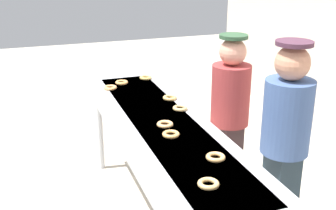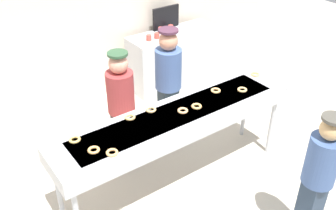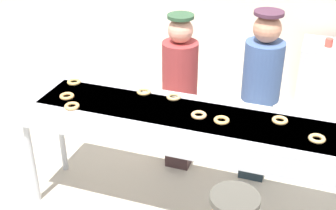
{
  "view_description": "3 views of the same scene",
  "coord_description": "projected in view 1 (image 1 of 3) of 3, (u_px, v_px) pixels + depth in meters",
  "views": [
    {
      "loc": [
        2.81,
        -0.95,
        2.25
      ],
      "look_at": [
        -0.17,
        0.09,
        1.1
      ],
      "focal_mm": 46.27,
      "sensor_mm": 36.0,
      "label": 1
    },
    {
      "loc": [
        -2.15,
        -2.84,
        3.38
      ],
      "look_at": [
        -0.07,
        0.08,
        1.12
      ],
      "focal_mm": 41.11,
      "sensor_mm": 36.0,
      "label": 2
    },
    {
      "loc": [
        0.82,
        -2.92,
        2.77
      ],
      "look_at": [
        -0.24,
        0.13,
        1.0
      ],
      "focal_mm": 48.12,
      "sensor_mm": 36.0,
      "label": 3
    }
  ],
  "objects": [
    {
      "name": "glazed_donut_5",
      "position": [
        216.0,
        157.0,
        2.64
      ],
      "size": [
        0.16,
        0.16,
        0.03
      ],
      "primitive_type": "torus",
      "rotation": [
        0.0,
        0.0,
        0.52
      ],
      "color": "#EDB467",
      "rests_on": "fryer_conveyor"
    },
    {
      "name": "fryer_conveyor",
      "position": [
        164.0,
        135.0,
        3.23
      ],
      "size": [
        2.96,
        0.65,
        1.03
      ],
      "color": "#B7BABF",
      "rests_on": "ground"
    },
    {
      "name": "worker_assistant",
      "position": [
        285.0,
        139.0,
        3.08
      ],
      "size": [
        0.34,
        0.34,
        1.67
      ],
      "rotation": [
        0.0,
        0.0,
        2.86
      ],
      "color": "#22303A",
      "rests_on": "ground"
    },
    {
      "name": "glazed_donut_6",
      "position": [
        146.0,
        78.0,
        4.26
      ],
      "size": [
        0.12,
        0.12,
        0.03
      ],
      "primitive_type": "torus",
      "rotation": [
        0.0,
        0.0,
        0.02
      ],
      "color": "#DDB55E",
      "rests_on": "fryer_conveyor"
    },
    {
      "name": "glazed_donut_0",
      "position": [
        110.0,
        88.0,
        3.96
      ],
      "size": [
        0.13,
        0.13,
        0.03
      ],
      "primitive_type": "torus",
      "rotation": [
        0.0,
        0.0,
        0.07
      ],
      "color": "#E7A861",
      "rests_on": "fryer_conveyor"
    },
    {
      "name": "glazed_donut_8",
      "position": [
        180.0,
        108.0,
        3.45
      ],
      "size": [
        0.12,
        0.12,
        0.03
      ],
      "primitive_type": "torus",
      "rotation": [
        0.0,
        0.0,
        0.02
      ],
      "color": "#DBB26C",
      "rests_on": "fryer_conveyor"
    },
    {
      "name": "glazed_donut_1",
      "position": [
        171.0,
        134.0,
        2.97
      ],
      "size": [
        0.13,
        0.13,
        0.03
      ],
      "primitive_type": "torus",
      "rotation": [
        0.0,
        0.0,
        0.07
      ],
      "color": "#ECAD5C",
      "rests_on": "fryer_conveyor"
    },
    {
      "name": "glazed_donut_3",
      "position": [
        122.0,
        82.0,
        4.11
      ],
      "size": [
        0.16,
        0.16,
        0.03
      ],
      "primitive_type": "torus",
      "rotation": [
        0.0,
        0.0,
        1.95
      ],
      "color": "#EEA95C",
      "rests_on": "fryer_conveyor"
    },
    {
      "name": "worker_baker",
      "position": [
        230.0,
        114.0,
        3.75
      ],
      "size": [
        0.33,
        0.33,
        1.59
      ],
      "rotation": [
        0.0,
        0.0,
        3.26
      ],
      "color": "#3B2728",
      "rests_on": "ground"
    },
    {
      "name": "glazed_donut_9",
      "position": [
        170.0,
        98.0,
        3.69
      ],
      "size": [
        0.17,
        0.17,
        0.03
      ],
      "primitive_type": "torus",
      "rotation": [
        0.0,
        0.0,
        0.69
      ],
      "color": "#ECBB66",
      "rests_on": "fryer_conveyor"
    },
    {
      "name": "glazed_donut_4",
      "position": [
        208.0,
        184.0,
        2.34
      ],
      "size": [
        0.16,
        0.16,
        0.03
      ],
      "primitive_type": "torus",
      "rotation": [
        0.0,
        0.0,
        1.09
      ],
      "color": "#DDB06A",
      "rests_on": "fryer_conveyor"
    },
    {
      "name": "glazed_donut_7",
      "position": [
        165.0,
        124.0,
        3.13
      ],
      "size": [
        0.16,
        0.16,
        0.03
      ],
      "primitive_type": "torus",
      "rotation": [
        0.0,
        0.0,
        0.53
      ],
      "color": "#E9A969",
      "rests_on": "fryer_conveyor"
    }
  ]
}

